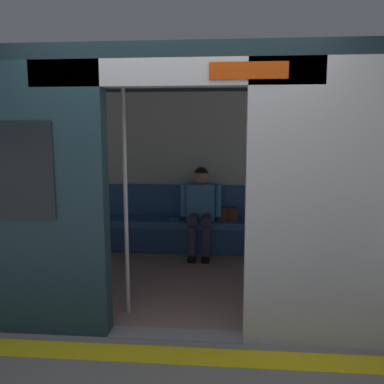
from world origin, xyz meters
TOP-DOWN VIEW (x-y plane):
  - ground_plane at (0.00, 0.00)m, footprint 60.00×60.00m
  - platform_edge_strip at (0.00, 0.30)m, footprint 8.00×0.24m
  - train_car at (0.08, -1.27)m, footprint 6.40×2.84m
  - bench_seat at (0.00, -2.33)m, footprint 3.16×0.44m
  - person_seated at (-0.05, -2.28)m, footprint 0.55×0.67m
  - handbag at (-0.42, -2.39)m, footprint 0.26×0.15m
  - book at (0.26, -2.37)m, footprint 0.24×0.27m
  - grab_pole_door at (0.49, -0.37)m, footprint 0.04×0.04m

SIDE VIEW (x-z plane):
  - ground_plane at x=0.00m, z-range 0.00..0.00m
  - platform_edge_strip at x=0.00m, z-range 0.00..0.01m
  - bench_seat at x=0.00m, z-range 0.12..0.56m
  - book at x=0.26m, z-range 0.44..0.47m
  - handbag at x=-0.42m, z-range 0.44..0.61m
  - person_seated at x=-0.05m, z-range 0.08..1.25m
  - grab_pole_door at x=0.49m, z-range 0.00..2.17m
  - train_car at x=0.08m, z-range 0.39..2.69m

